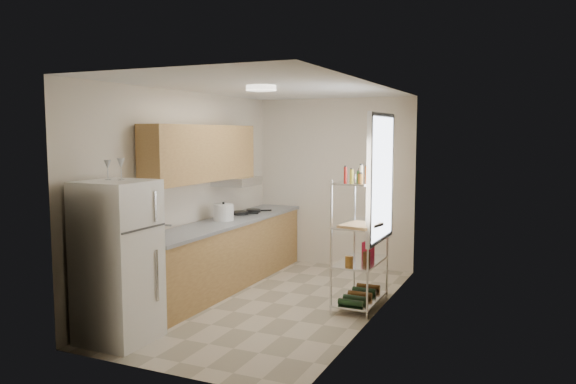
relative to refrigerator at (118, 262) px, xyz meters
name	(u,v)px	position (x,y,z in m)	size (l,w,h in m)	color
room	(273,197)	(0.87, 1.74, 0.50)	(2.52, 4.42, 2.62)	beige
counter_run	(226,253)	(-0.05, 2.18, -0.35)	(0.63, 3.51, 0.90)	tan
upper_cabinets	(202,153)	(-0.18, 1.84, 1.01)	(0.33, 2.20, 0.72)	tan
range_hood	(237,181)	(-0.13, 2.64, 0.59)	(0.50, 0.60, 0.12)	#B7BABC
window	(381,178)	(2.10, 2.09, 0.75)	(0.06, 1.00, 1.46)	white
bakers_rack	(361,215)	(1.88, 2.03, 0.31)	(0.45, 0.90, 1.73)	silver
ceiling_dome	(261,88)	(0.87, 1.44, 1.77)	(0.34, 0.34, 0.06)	white
refrigerator	(118,262)	(0.00, 0.00, 0.00)	(0.66, 0.66, 1.61)	white
wine_glass_a	(108,170)	(-0.12, 0.03, 0.90)	(0.07, 0.07, 0.20)	silver
wine_glass_b	(121,169)	(0.03, 0.06, 0.91)	(0.08, 0.08, 0.22)	silver
rice_cooker	(224,212)	(-0.07, 2.16, 0.21)	(0.27, 0.27, 0.22)	white
frying_pan_large	(240,213)	(-0.15, 2.75, 0.12)	(0.24, 0.24, 0.04)	black
frying_pan_small	(253,211)	(-0.07, 3.03, 0.12)	(0.21, 0.21, 0.04)	black
cutting_board	(360,225)	(1.94, 1.79, 0.22)	(0.36, 0.46, 0.03)	tan
espresso_machine	(379,210)	(2.02, 2.29, 0.34)	(0.16, 0.23, 0.27)	black
storage_bag	(368,249)	(1.89, 2.32, -0.15)	(0.11, 0.15, 0.17)	#A41428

